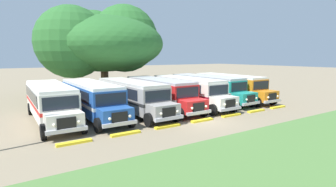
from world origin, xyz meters
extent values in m
plane|color=#84755B|center=(0.00, 0.00, 0.00)|extent=(220.00, 220.00, 0.00)
cube|color=#4C7538|center=(0.00, -8.03, 0.00)|extent=(80.00, 8.96, 0.01)
cube|color=silver|center=(-9.68, 7.01, 1.55)|extent=(2.67, 9.25, 2.10)
cube|color=red|center=(-9.68, 7.01, 1.38)|extent=(2.70, 9.27, 0.24)
cube|color=black|center=(-8.40, 7.29, 2.05)|extent=(0.19, 8.00, 0.80)
cube|color=black|center=(-10.94, 7.34, 2.05)|extent=(0.19, 8.00, 0.80)
cube|color=silver|center=(-9.68, 7.01, 2.71)|extent=(2.59, 9.14, 0.22)
cube|color=silver|center=(-9.78, 1.71, 1.02)|extent=(2.23, 1.44, 1.05)
cube|color=black|center=(-9.79, 0.97, 1.05)|extent=(1.10, 0.12, 0.70)
cube|color=#B7B7BC|center=(-9.79, 0.93, 0.62)|extent=(2.40, 0.24, 0.24)
cube|color=black|center=(-9.76, 2.38, 2.05)|extent=(2.20, 0.10, 0.84)
cube|color=red|center=(-9.59, 11.63, 1.45)|extent=(0.90, 0.08, 1.30)
sphere|color=#EAE5C6|center=(-9.09, 0.91, 1.05)|extent=(0.20, 0.20, 0.20)
sphere|color=#EAE5C6|center=(-10.49, 0.94, 1.05)|extent=(0.20, 0.20, 0.20)
cylinder|color=black|center=(-8.57, 1.79, 0.50)|extent=(0.30, 1.01, 1.00)
cylinder|color=black|center=(-10.97, 1.84, 0.50)|extent=(0.30, 1.01, 1.00)
cylinder|color=black|center=(-8.42, 9.99, 0.50)|extent=(0.30, 1.01, 1.00)
cylinder|color=black|center=(-10.82, 10.03, 0.50)|extent=(0.30, 1.01, 1.00)
cube|color=#23519E|center=(-6.55, 6.72, 1.55)|extent=(2.51, 9.20, 2.10)
cube|color=silver|center=(-6.55, 6.72, 1.38)|extent=(2.54, 9.22, 0.24)
cube|color=black|center=(-5.28, 7.03, 2.05)|extent=(0.05, 8.00, 0.80)
cube|color=black|center=(-7.82, 7.02, 2.05)|extent=(0.05, 8.00, 0.80)
cube|color=silver|center=(-6.55, 6.72, 2.71)|extent=(2.43, 9.10, 0.22)
cube|color=#23519E|center=(-6.54, 1.42, 1.02)|extent=(2.20, 1.40, 1.05)
cube|color=black|center=(-6.54, 0.68, 1.05)|extent=(1.10, 0.10, 0.70)
cube|color=#B7B7BC|center=(-6.54, 0.64, 0.62)|extent=(2.40, 0.20, 0.24)
cube|color=black|center=(-6.54, 2.09, 2.05)|extent=(2.20, 0.06, 0.84)
cube|color=silver|center=(-6.56, 11.34, 1.45)|extent=(0.90, 0.06, 1.30)
sphere|color=#EAE5C6|center=(-5.84, 0.64, 1.05)|extent=(0.20, 0.20, 0.20)
sphere|color=#EAE5C6|center=(-7.24, 0.63, 1.05)|extent=(0.20, 0.20, 0.20)
cylinder|color=black|center=(-5.34, 1.53, 0.50)|extent=(0.28, 1.00, 1.00)
cylinder|color=black|center=(-7.74, 1.52, 0.50)|extent=(0.28, 1.00, 1.00)
cylinder|color=black|center=(-5.35, 9.73, 0.50)|extent=(0.28, 1.00, 1.00)
cylinder|color=black|center=(-7.75, 9.72, 0.50)|extent=(0.28, 1.00, 1.00)
cube|color=#9E9993|center=(-3.14, 6.22, 1.55)|extent=(2.68, 9.25, 2.10)
cube|color=#282828|center=(-3.14, 6.22, 1.38)|extent=(2.71, 9.27, 0.24)
cube|color=black|center=(-1.88, 6.54, 2.05)|extent=(0.20, 8.00, 0.80)
cube|color=black|center=(-4.42, 6.49, 2.05)|extent=(0.20, 8.00, 0.80)
cube|color=beige|center=(-3.14, 6.22, 2.71)|extent=(2.60, 9.15, 0.22)
cube|color=#9E9993|center=(-3.04, 0.92, 1.02)|extent=(2.23, 1.44, 1.05)
cube|color=black|center=(-3.02, 0.18, 1.05)|extent=(1.10, 0.12, 0.70)
cube|color=#B7B7BC|center=(-3.02, 0.14, 0.62)|extent=(2.40, 0.25, 0.24)
cube|color=black|center=(-3.05, 1.59, 2.05)|extent=(2.20, 0.10, 0.84)
cube|color=#282828|center=(-3.24, 10.84, 1.45)|extent=(0.90, 0.08, 1.30)
sphere|color=#EAE5C6|center=(-2.32, 0.14, 1.05)|extent=(0.20, 0.20, 0.20)
sphere|color=#EAE5C6|center=(-3.72, 0.12, 1.05)|extent=(0.20, 0.20, 0.20)
cylinder|color=black|center=(-1.84, 1.04, 0.50)|extent=(0.30, 1.01, 1.00)
cylinder|color=black|center=(-4.24, 1.00, 0.50)|extent=(0.30, 1.01, 1.00)
cylinder|color=black|center=(-2.00, 9.24, 0.50)|extent=(0.30, 1.01, 1.00)
cylinder|color=black|center=(-4.40, 9.19, 0.50)|extent=(0.30, 1.01, 1.00)
cube|color=red|center=(-0.02, 6.53, 1.55)|extent=(2.53, 9.21, 2.10)
cube|color=white|center=(-0.02, 6.53, 1.38)|extent=(2.56, 9.23, 0.24)
cube|color=black|center=(1.25, 6.83, 2.05)|extent=(0.07, 8.00, 0.80)
cube|color=black|center=(-1.29, 6.83, 2.05)|extent=(0.07, 8.00, 0.80)
cube|color=#B2B2B7|center=(-0.02, 6.53, 2.71)|extent=(2.45, 9.11, 0.22)
cube|color=red|center=(-0.04, 1.23, 1.02)|extent=(2.20, 1.41, 1.05)
cube|color=black|center=(-0.04, 0.49, 1.05)|extent=(1.10, 0.10, 0.70)
cube|color=#B7B7BC|center=(-0.04, 0.45, 0.62)|extent=(2.40, 0.21, 0.24)
cube|color=black|center=(-0.03, 1.90, 2.05)|extent=(2.20, 0.07, 0.84)
cube|color=white|center=(0.00, 11.15, 1.45)|extent=(0.90, 0.06, 1.30)
sphere|color=#EAE5C6|center=(0.66, 0.44, 1.05)|extent=(0.20, 0.20, 0.20)
sphere|color=#EAE5C6|center=(-0.74, 0.44, 1.05)|extent=(0.20, 0.20, 0.20)
cylinder|color=black|center=(1.17, 1.33, 0.50)|extent=(0.28, 1.00, 1.00)
cylinder|color=black|center=(-1.23, 1.33, 0.50)|extent=(0.28, 1.00, 1.00)
cylinder|color=black|center=(1.19, 9.53, 0.50)|extent=(0.28, 1.00, 1.00)
cylinder|color=black|center=(-1.21, 9.53, 0.50)|extent=(0.28, 1.00, 1.00)
cube|color=silver|center=(3.19, 6.26, 1.55)|extent=(2.53, 9.21, 2.10)
cube|color=maroon|center=(3.19, 6.26, 1.38)|extent=(2.56, 9.23, 0.24)
cube|color=black|center=(4.46, 6.55, 2.05)|extent=(0.06, 8.00, 0.80)
cube|color=black|center=(1.92, 6.56, 2.05)|extent=(0.06, 8.00, 0.80)
cube|color=silver|center=(3.19, 6.26, 2.71)|extent=(2.45, 9.11, 0.22)
cube|color=silver|center=(3.18, 0.96, 1.02)|extent=(2.20, 1.41, 1.05)
cube|color=black|center=(3.17, 0.22, 1.05)|extent=(1.10, 0.10, 0.70)
cube|color=#B7B7BC|center=(3.17, 0.18, 0.62)|extent=(2.40, 0.21, 0.24)
cube|color=black|center=(3.18, 1.63, 2.05)|extent=(2.20, 0.07, 0.84)
cube|color=maroon|center=(3.20, 10.88, 1.45)|extent=(0.90, 0.06, 1.30)
sphere|color=#EAE5C6|center=(3.87, 0.17, 1.05)|extent=(0.20, 0.20, 0.20)
sphere|color=#EAE5C6|center=(2.47, 0.17, 1.05)|extent=(0.20, 0.20, 0.20)
cylinder|color=black|center=(4.38, 1.05, 0.50)|extent=(0.28, 1.00, 1.00)
cylinder|color=black|center=(1.98, 1.06, 0.50)|extent=(0.28, 1.00, 1.00)
cylinder|color=black|center=(4.40, 9.25, 0.50)|extent=(0.28, 1.00, 1.00)
cylinder|color=black|center=(2.00, 9.26, 0.50)|extent=(0.28, 1.00, 1.00)
cube|color=teal|center=(6.45, 6.98, 1.55)|extent=(2.83, 9.28, 2.10)
cube|color=white|center=(6.45, 6.98, 1.38)|extent=(2.86, 9.31, 0.24)
cube|color=black|center=(7.70, 7.33, 2.05)|extent=(0.33, 8.00, 0.80)
cube|color=black|center=(5.17, 7.23, 2.05)|extent=(0.33, 8.00, 0.80)
cube|color=#B2B2B7|center=(6.45, 6.98, 2.71)|extent=(2.75, 9.18, 0.22)
cube|color=teal|center=(6.64, 1.68, 1.02)|extent=(2.25, 1.48, 1.05)
cube|color=black|center=(6.67, 0.94, 1.05)|extent=(1.10, 0.14, 0.70)
cube|color=#B7B7BC|center=(6.67, 0.90, 0.62)|extent=(2.41, 0.29, 0.24)
cube|color=black|center=(6.61, 2.35, 2.05)|extent=(2.20, 0.14, 0.84)
cube|color=white|center=(6.28, 11.60, 1.45)|extent=(0.90, 0.09, 1.30)
sphere|color=#EAE5C6|center=(7.37, 0.92, 1.05)|extent=(0.20, 0.20, 0.20)
sphere|color=#EAE5C6|center=(5.97, 0.87, 1.05)|extent=(0.20, 0.20, 0.20)
cylinder|color=black|center=(7.83, 1.83, 0.50)|extent=(0.32, 1.01, 1.00)
cylinder|color=black|center=(5.44, 1.74, 0.50)|extent=(0.32, 1.01, 1.00)
cylinder|color=black|center=(7.54, 10.02, 0.50)|extent=(0.32, 1.01, 1.00)
cylinder|color=black|center=(5.14, 9.93, 0.50)|extent=(0.32, 1.01, 1.00)
cube|color=orange|center=(9.64, 6.66, 1.55)|extent=(2.80, 9.28, 2.10)
cube|color=white|center=(9.64, 6.66, 1.38)|extent=(2.83, 9.30, 0.24)
cube|color=black|center=(10.92, 6.92, 2.05)|extent=(0.30, 8.00, 0.80)
cube|color=black|center=(8.38, 7.00, 2.05)|extent=(0.30, 8.00, 0.80)
cube|color=silver|center=(9.64, 6.66, 2.71)|extent=(2.72, 9.17, 0.22)
cube|color=orange|center=(9.47, 1.36, 1.02)|extent=(2.24, 1.47, 1.05)
cube|color=black|center=(9.44, 0.63, 1.05)|extent=(1.10, 0.14, 0.70)
cube|color=#B7B7BC|center=(9.44, 0.59, 0.62)|extent=(2.41, 0.28, 0.24)
cube|color=black|center=(9.49, 2.03, 2.05)|extent=(2.20, 0.13, 0.84)
cube|color=white|center=(9.79, 11.28, 1.45)|extent=(0.90, 0.09, 1.30)
sphere|color=#EAE5C6|center=(10.14, 0.55, 1.05)|extent=(0.20, 0.20, 0.20)
sphere|color=#EAE5C6|center=(8.74, 0.60, 1.05)|extent=(0.20, 0.20, 0.20)
cylinder|color=black|center=(10.67, 1.43, 0.50)|extent=(0.31, 1.01, 1.00)
cylinder|color=black|center=(8.27, 1.50, 0.50)|extent=(0.31, 1.01, 1.00)
cylinder|color=black|center=(10.94, 9.62, 0.50)|extent=(0.31, 1.01, 1.00)
cylinder|color=black|center=(8.54, 9.70, 0.50)|extent=(0.31, 1.01, 1.00)
cube|color=yellow|center=(-9.61, 0.11, 0.07)|extent=(2.00, 0.36, 0.15)
cube|color=yellow|center=(-6.41, 0.11, 0.07)|extent=(2.00, 0.36, 0.15)
cube|color=yellow|center=(-3.20, 0.11, 0.07)|extent=(2.00, 0.36, 0.15)
cube|color=yellow|center=(0.00, 0.11, 0.07)|extent=(2.00, 0.36, 0.15)
cube|color=yellow|center=(3.20, 0.11, 0.07)|extent=(2.00, 0.36, 0.15)
cube|color=yellow|center=(6.41, 0.11, 0.07)|extent=(2.00, 0.36, 0.15)
cube|color=yellow|center=(9.61, 0.11, 0.07)|extent=(2.00, 0.36, 0.15)
cylinder|color=brown|center=(-1.30, 17.78, 1.95)|extent=(0.96, 0.96, 3.90)
ellipsoid|color=#286028|center=(-1.30, 17.78, 6.50)|extent=(14.72, 15.92, 6.94)
sphere|color=#286028|center=(2.24, 19.27, 7.36)|extent=(9.20, 9.20, 9.20)
sphere|color=#286028|center=(-5.49, 16.48, 6.56)|extent=(8.24, 8.24, 8.24)
sphere|color=#286028|center=(-1.30, 21.55, 7.22)|extent=(7.95, 7.95, 7.95)
camera|label=1|loc=(-13.14, -15.05, 5.01)|focal=28.23mm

